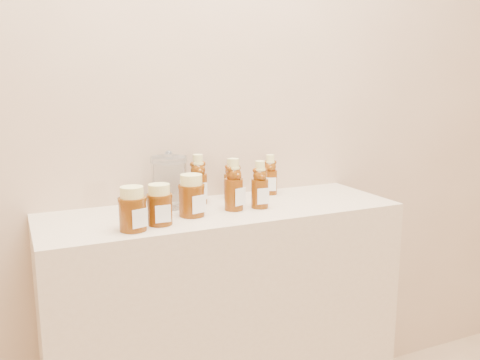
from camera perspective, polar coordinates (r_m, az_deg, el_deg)
name	(u,v)px	position (r m, az deg, el deg)	size (l,w,h in m)	color
wall_back	(200,73)	(1.84, -4.50, 11.93)	(3.50, 0.02, 2.70)	tan
display_table	(224,332)	(1.87, -1.84, -16.71)	(1.20, 0.40, 0.90)	#C5AF90
bear_bottle_back_left	(198,176)	(1.76, -4.74, 0.45)	(0.07, 0.07, 0.20)	#552506
bear_bottle_back_mid	(231,176)	(1.84, -1.01, 0.45)	(0.06, 0.06, 0.16)	#552506
bear_bottle_back_right	(270,172)	(1.91, 3.39, 0.90)	(0.06, 0.06, 0.17)	#552506
bear_bottle_front_left	(234,181)	(1.67, -0.71, -0.12)	(0.07, 0.07, 0.20)	#552506
bear_bottle_front_right	(260,181)	(1.70, 2.25, -0.17)	(0.06, 0.06, 0.18)	#552506
honey_jar_left	(159,204)	(1.53, -9.03, -2.72)	(0.08, 0.08, 0.12)	#552506
honey_jar_back	(192,195)	(1.61, -5.47, -1.72)	(0.09, 0.09, 0.13)	#552506
honey_jar_front	(132,209)	(1.48, -11.98, -3.17)	(0.08, 0.08, 0.13)	#552506
glass_canister	(169,180)	(1.73, -7.95, 0.02)	(0.12, 0.12, 0.19)	white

